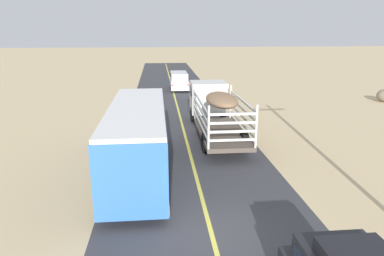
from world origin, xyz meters
The scene contains 6 objects.
ground_plane centered at (0.00, 0.00, 0.00)m, with size 240.00×240.00×0.00m, color #CCB284.
road_surface centered at (0.00, 0.00, 0.01)m, with size 8.00×120.00×0.02m, color #38383D.
road_centre_line centered at (0.00, 0.00, 0.02)m, with size 0.16×117.60×0.00m, color #D8CC4C.
livestock_truck centered at (1.95, 12.34, 1.79)m, with size 2.53×9.70×3.02m.
bus centered at (-2.63, 5.26, 1.75)m, with size 2.54×10.00×3.21m.
car_far centered at (0.69, 28.58, 1.09)m, with size 1.90×4.62×1.93m.
Camera 1 is at (-1.66, -10.56, 6.63)m, focal length 33.29 mm.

